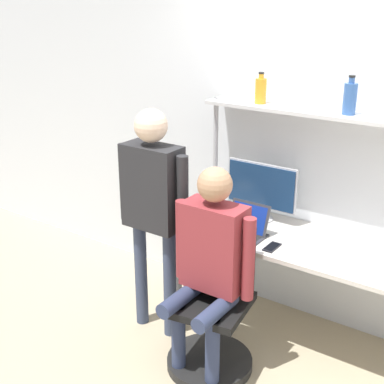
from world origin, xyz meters
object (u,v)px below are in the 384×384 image
(cell_phone, at_px, (272,247))
(office_chair, at_px, (213,324))
(person_seated, at_px, (210,256))
(bottle_amber, at_px, (261,90))
(laptop, at_px, (246,226))
(person_standing, at_px, (153,196))
(monitor, at_px, (261,189))
(bottle_blue, at_px, (350,98))

(cell_phone, height_order, office_chair, office_chair)
(person_seated, bearing_deg, bottle_amber, 99.43)
(bottle_amber, bearing_deg, laptop, -72.62)
(person_standing, height_order, bottle_amber, bottle_amber)
(monitor, relative_size, laptop, 1.86)
(person_seated, xyz_separation_m, bottle_amber, (-0.14, 0.82, 0.87))
(person_standing, bearing_deg, laptop, 34.26)
(monitor, distance_m, bottle_blue, 0.91)
(monitor, distance_m, cell_phone, 0.53)
(monitor, bearing_deg, laptop, -81.00)
(person_standing, bearing_deg, person_seated, -15.26)
(cell_phone, height_order, person_seated, person_seated)
(monitor, bearing_deg, person_standing, -126.22)
(monitor, xyz_separation_m, person_seated, (0.08, -0.80, -0.17))
(monitor, relative_size, person_seated, 0.40)
(office_chair, relative_size, bottle_blue, 3.90)
(office_chair, relative_size, person_standing, 0.58)
(monitor, distance_m, office_chair, 1.02)
(monitor, bearing_deg, bottle_blue, 2.42)
(person_seated, distance_m, bottle_amber, 1.21)
(bottle_amber, relative_size, bottle_blue, 0.88)
(cell_phone, relative_size, office_chair, 0.16)
(person_seated, xyz_separation_m, person_standing, (-0.56, 0.15, 0.22))
(office_chair, bearing_deg, laptop, 93.90)
(bottle_blue, bearing_deg, office_chair, -122.24)
(office_chair, bearing_deg, person_standing, 169.42)
(cell_phone, distance_m, person_seated, 0.47)
(monitor, relative_size, person_standing, 0.33)
(person_standing, bearing_deg, bottle_blue, 32.84)
(monitor, xyz_separation_m, laptop, (0.05, -0.29, -0.17))
(cell_phone, relative_size, person_seated, 0.11)
(office_chair, relative_size, person_seated, 0.69)
(laptop, xyz_separation_m, cell_phone, (0.24, -0.08, -0.06))
(monitor, height_order, cell_phone, monitor)
(office_chair, height_order, person_seated, person_seated)
(laptop, relative_size, person_seated, 0.21)
(cell_phone, bearing_deg, bottle_amber, 130.35)
(person_seated, bearing_deg, bottle_blue, 59.67)
(person_seated, relative_size, person_standing, 0.84)
(bottle_amber, bearing_deg, monitor, -24.40)
(office_chair, relative_size, bottle_amber, 4.44)
(person_seated, bearing_deg, cell_phone, 64.27)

